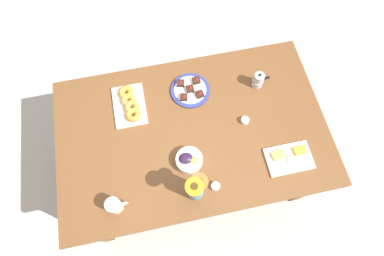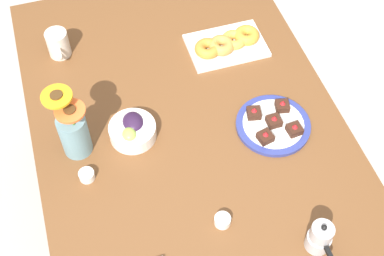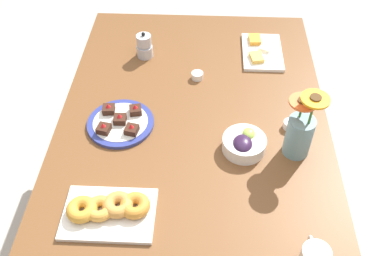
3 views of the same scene
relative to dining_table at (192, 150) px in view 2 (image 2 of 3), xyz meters
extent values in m
plane|color=#B7B2A8|center=(0.00, 0.00, -0.65)|extent=(6.00, 6.00, 0.00)
cube|color=brown|center=(0.00, 0.00, 0.07)|extent=(1.60, 1.00, 0.04)
cube|color=brown|center=(-0.72, -0.42, -0.30)|extent=(0.07, 0.07, 0.70)
cube|color=brown|center=(-0.72, 0.42, -0.30)|extent=(0.07, 0.07, 0.70)
cylinder|color=beige|center=(-0.49, -0.35, 0.14)|extent=(0.08, 0.08, 0.10)
cylinder|color=brown|center=(-0.49, -0.35, 0.18)|extent=(0.07, 0.07, 0.00)
torus|color=beige|center=(-0.44, -0.35, 0.14)|extent=(0.05, 0.01, 0.05)
cylinder|color=white|center=(-0.05, -0.18, 0.11)|extent=(0.15, 0.15, 0.05)
ellipsoid|color=#2D1938|center=(-0.07, -0.17, 0.13)|extent=(0.08, 0.07, 0.04)
ellipsoid|color=#9EC14C|center=(-0.03, -0.20, 0.13)|extent=(0.05, 0.05, 0.04)
cube|color=white|center=(-0.34, 0.24, 0.09)|extent=(0.19, 0.28, 0.01)
torus|color=#C7812E|center=(-0.32, 0.16, 0.12)|extent=(0.11, 0.11, 0.04)
torus|color=#CA893F|center=(-0.32, 0.21, 0.12)|extent=(0.12, 0.12, 0.04)
torus|color=gold|center=(-0.34, 0.26, 0.12)|extent=(0.11, 0.11, 0.03)
torus|color=gold|center=(-0.35, 0.32, 0.12)|extent=(0.11, 0.11, 0.04)
cylinder|color=white|center=(0.32, -0.01, 0.10)|extent=(0.05, 0.05, 0.03)
cylinder|color=#C68923|center=(0.32, -0.01, 0.11)|extent=(0.04, 0.04, 0.01)
cylinder|color=white|center=(0.06, -0.35, 0.10)|extent=(0.05, 0.05, 0.03)
cylinder|color=maroon|center=(0.06, -0.35, 0.11)|extent=(0.04, 0.04, 0.01)
cylinder|color=navy|center=(0.04, 0.26, 0.09)|extent=(0.24, 0.24, 0.01)
cylinder|color=white|center=(0.04, 0.26, 0.09)|extent=(0.20, 0.20, 0.01)
cube|color=#381E14|center=(-0.01, 0.31, 0.11)|extent=(0.05, 0.05, 0.02)
cone|color=red|center=(-0.01, 0.31, 0.13)|extent=(0.02, 0.02, 0.01)
cube|color=#381E14|center=(0.09, 0.31, 0.11)|extent=(0.05, 0.05, 0.02)
cone|color=red|center=(0.09, 0.31, 0.13)|extent=(0.02, 0.02, 0.01)
cube|color=#381E14|center=(-0.01, 0.21, 0.11)|extent=(0.05, 0.05, 0.02)
cone|color=red|center=(-0.01, 0.21, 0.13)|extent=(0.02, 0.02, 0.01)
cube|color=#381E14|center=(0.09, 0.21, 0.11)|extent=(0.05, 0.05, 0.02)
cone|color=red|center=(0.09, 0.21, 0.13)|extent=(0.02, 0.02, 0.01)
cube|color=#381E14|center=(0.04, 0.26, 0.11)|extent=(0.04, 0.04, 0.02)
cone|color=red|center=(0.04, 0.26, 0.13)|extent=(0.02, 0.02, 0.01)
cylinder|color=#6B939E|center=(-0.06, -0.36, 0.16)|extent=(0.09, 0.09, 0.15)
cylinder|color=#3D702D|center=(-0.07, -0.38, 0.29)|extent=(0.01, 0.01, 0.10)
cylinder|color=orange|center=(-0.07, -0.38, 0.34)|extent=(0.09, 0.09, 0.01)
cylinder|color=#472D14|center=(-0.07, -0.38, 0.35)|extent=(0.04, 0.04, 0.01)
cylinder|color=#3D702D|center=(-0.04, -0.35, 0.27)|extent=(0.01, 0.01, 0.06)
cylinder|color=orange|center=(-0.04, -0.35, 0.30)|extent=(0.09, 0.09, 0.01)
cylinder|color=#472D14|center=(-0.04, -0.35, 0.31)|extent=(0.04, 0.04, 0.01)
cylinder|color=#B7B7BC|center=(0.46, 0.22, 0.11)|extent=(0.07, 0.07, 0.05)
cylinder|color=#B7B7BC|center=(0.46, 0.22, 0.14)|extent=(0.05, 0.05, 0.01)
cylinder|color=#B7B7BC|center=(0.46, 0.22, 0.17)|extent=(0.06, 0.06, 0.04)
sphere|color=black|center=(0.46, 0.22, 0.20)|extent=(0.02, 0.02, 0.02)
cube|color=black|center=(0.52, 0.22, 0.15)|extent=(0.04, 0.01, 0.01)
camera|label=1|loc=(-0.13, -0.64, 1.73)|focal=28.00mm
camera|label=2|loc=(0.95, -0.29, 1.50)|focal=50.00mm
camera|label=3|loc=(-1.04, -0.05, 1.21)|focal=40.00mm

